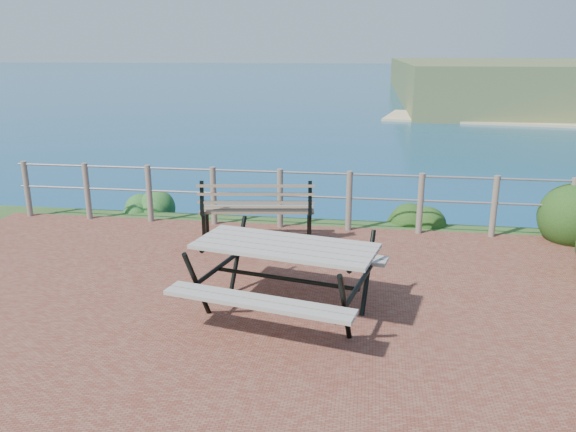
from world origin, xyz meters
The scene contains 7 objects.
ground centered at (0.00, 0.00, 0.00)m, with size 10.00×7.00×0.12m, color brown.
ocean centered at (0.00, 200.00, 0.00)m, with size 1200.00×1200.00×0.00m, color #145E78.
safety_railing centered at (0.00, 3.35, 0.57)m, with size 9.40×0.10×1.00m.
picnic_table centered at (0.59, 0.10, 0.53)m, with size 2.10×1.69×0.84m.
park_bench centered at (-0.25, 2.66, 0.66)m, with size 1.81×0.69×1.00m.
shrub_lip_west centered at (-2.79, 4.19, 0.00)m, with size 0.72×0.72×0.45m, color #24551F.
shrub_lip_east centered at (2.24, 3.99, 0.00)m, with size 0.79×0.79×0.53m, color #153B12.
Camera 1 is at (1.48, -5.63, 2.87)m, focal length 35.00 mm.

